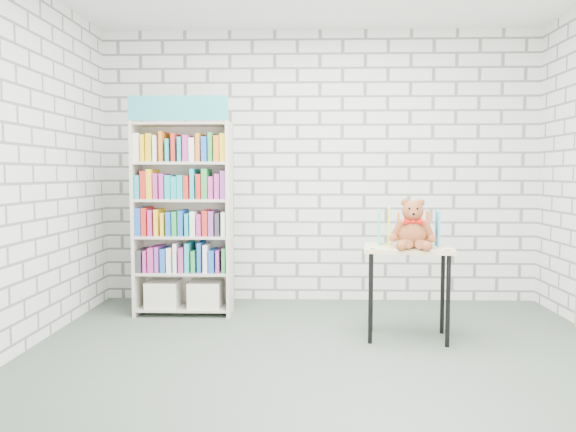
{
  "coord_description": "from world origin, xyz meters",
  "views": [
    {
      "loc": [
        -0.15,
        -3.86,
        1.33
      ],
      "look_at": [
        -0.3,
        0.95,
        0.96
      ],
      "focal_mm": 35.0,
      "sensor_mm": 36.0,
      "label": 1
    }
  ],
  "objects": [
    {
      "name": "table_books",
      "position": [
        0.69,
        0.73,
        0.89
      ],
      "size": [
        0.51,
        0.27,
        0.29
      ],
      "color": "#2BBDBC",
      "rests_on": "display_table"
    },
    {
      "name": "bookshelf",
      "position": [
        -1.29,
        1.36,
        0.92
      ],
      "size": [
        0.9,
        0.35,
        2.03
      ],
      "color": "beige",
      "rests_on": "ground"
    },
    {
      "name": "teddy_bear",
      "position": [
        0.69,
        0.5,
        0.9
      ],
      "size": [
        0.36,
        0.34,
        0.39
      ],
      "color": "brown",
      "rests_on": "display_table"
    },
    {
      "name": "ground",
      "position": [
        0.0,
        0.0,
        0.0
      ],
      "size": [
        4.5,
        4.5,
        0.0
      ],
      "primitive_type": "plane",
      "color": "#445145",
      "rests_on": "ground"
    },
    {
      "name": "room_shell",
      "position": [
        0.0,
        0.0,
        1.78
      ],
      "size": [
        4.52,
        4.02,
        2.81
      ],
      "color": "silver",
      "rests_on": "ground"
    },
    {
      "name": "display_table",
      "position": [
        0.68,
        0.62,
        0.64
      ],
      "size": [
        0.75,
        0.57,
        0.75
      ],
      "color": "#DCC484",
      "rests_on": "ground"
    }
  ]
}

